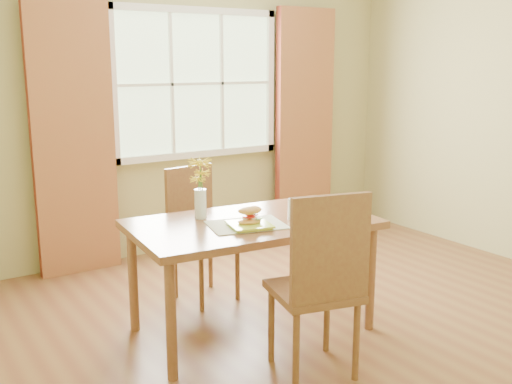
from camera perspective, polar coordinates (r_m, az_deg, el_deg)
The scene contains 12 objects.
room at distance 3.89m, azimuth 7.29°, elevation 7.14°, with size 4.24×3.84×2.74m.
window at distance 5.44m, azimuth -5.68°, elevation 10.22°, with size 1.62×0.06×1.32m.
curtain_left at distance 4.96m, azimuth -16.99°, elevation 4.91°, with size 0.65×0.08×2.20m, color maroon.
curtain_right at distance 6.01m, azimuth 4.65°, elevation 6.62°, with size 0.65×0.08×2.20m, color maroon.
dining_table at distance 3.75m, azimuth -0.37°, elevation -3.83°, with size 1.56×0.97×0.73m.
chair_near at distance 3.21m, azimuth 6.22°, elevation -8.18°, with size 0.52×0.52×1.05m.
chair_far at distance 4.36m, azimuth -5.49°, elevation -3.31°, with size 0.45×0.45×0.96m.
placemat at distance 3.61m, azimuth -0.91°, elevation -3.15°, with size 0.45×0.33×0.01m, color beige.
plate at distance 3.55m, azimuth -0.62°, elevation -3.26°, with size 0.24×0.24×0.01m, color #B4DB36.
croissant_sandwich at distance 3.55m, azimuth -0.59°, elevation -2.25°, with size 0.16×0.12×0.11m.
water_glass at distance 3.74m, azimuth 3.72°, elevation -1.68°, with size 0.09×0.09×0.13m.
flower_vase at distance 3.74m, azimuth -5.35°, elevation 0.93°, with size 0.16×0.16×0.38m.
Camera 1 is at (-2.50, -2.96, 1.70)m, focal length 42.00 mm.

